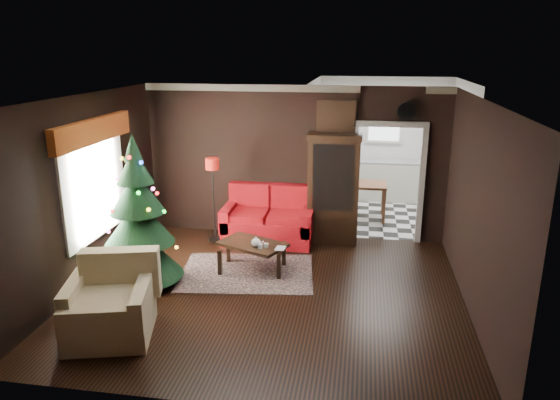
% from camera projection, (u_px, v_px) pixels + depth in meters
% --- Properties ---
extents(floor, '(5.50, 5.50, 0.00)m').
position_uv_depth(floor, '(270.00, 293.00, 7.51)').
color(floor, black).
rests_on(floor, ground).
extents(ceiling, '(5.50, 5.50, 0.00)m').
position_uv_depth(ceiling, '(269.00, 98.00, 6.72)').
color(ceiling, white).
rests_on(ceiling, ground).
extents(wall_back, '(5.50, 0.00, 5.50)m').
position_uv_depth(wall_back, '(294.00, 163.00, 9.48)').
color(wall_back, black).
rests_on(wall_back, ground).
extents(wall_front, '(5.50, 0.00, 5.50)m').
position_uv_depth(wall_front, '(220.00, 278.00, 4.75)').
color(wall_front, black).
rests_on(wall_front, ground).
extents(wall_left, '(0.00, 5.50, 5.50)m').
position_uv_depth(wall_left, '(85.00, 192.00, 7.54)').
color(wall_left, black).
rests_on(wall_left, ground).
extents(wall_right, '(0.00, 5.50, 5.50)m').
position_uv_depth(wall_right, '(478.00, 211.00, 6.69)').
color(wall_right, black).
rests_on(wall_right, ground).
extents(doorway, '(1.10, 0.10, 2.10)m').
position_uv_depth(doorway, '(387.00, 185.00, 9.32)').
color(doorway, silver).
rests_on(doorway, ground).
extents(left_window, '(0.05, 1.60, 1.40)m').
position_uv_depth(left_window, '(94.00, 186.00, 7.71)').
color(left_window, white).
rests_on(left_window, wall_left).
extents(valance, '(0.12, 2.10, 0.35)m').
position_uv_depth(valance, '(93.00, 131.00, 7.46)').
color(valance, '#973E17').
rests_on(valance, wall_left).
extents(kitchen_floor, '(3.00, 3.00, 0.00)m').
position_uv_depth(kitchen_floor, '(382.00, 214.00, 11.03)').
color(kitchen_floor, white).
rests_on(kitchen_floor, ground).
extents(kitchen_window, '(0.70, 0.06, 0.70)m').
position_uv_depth(kitchen_window, '(384.00, 125.00, 11.92)').
color(kitchen_window, white).
rests_on(kitchen_window, ground).
extents(rug, '(2.23, 1.74, 0.01)m').
position_uv_depth(rug, '(247.00, 273.00, 8.18)').
color(rug, '#554250').
rests_on(rug, ground).
extents(loveseat, '(1.70, 0.90, 1.00)m').
position_uv_depth(loveseat, '(269.00, 215.00, 9.37)').
color(loveseat, maroon).
rests_on(loveseat, ground).
extents(curio_cabinet, '(0.90, 0.45, 1.90)m').
position_uv_depth(curio_cabinet, '(333.00, 191.00, 9.27)').
color(curio_cabinet, black).
rests_on(curio_cabinet, ground).
extents(floor_lamp, '(0.33, 0.33, 1.51)m').
position_uv_depth(floor_lamp, '(214.00, 200.00, 9.17)').
color(floor_lamp, black).
rests_on(floor_lamp, ground).
extents(christmas_tree, '(1.30, 1.30, 2.31)m').
position_uv_depth(christmas_tree, '(138.00, 218.00, 7.51)').
color(christmas_tree, '#123A11').
rests_on(christmas_tree, ground).
extents(armchair, '(1.26, 1.26, 1.06)m').
position_uv_depth(armchair, '(109.00, 302.00, 6.29)').
color(armchair, beige).
rests_on(armchair, ground).
extents(coffee_table, '(1.18, 0.97, 0.46)m').
position_uv_depth(coffee_table, '(253.00, 256.00, 8.22)').
color(coffee_table, black).
rests_on(coffee_table, rug).
extents(teapot, '(0.17, 0.17, 0.16)m').
position_uv_depth(teapot, '(256.00, 242.00, 7.95)').
color(teapot, white).
rests_on(teapot, coffee_table).
extents(cup_a, '(0.08, 0.08, 0.07)m').
position_uv_depth(cup_a, '(260.00, 246.00, 7.93)').
color(cup_a, white).
rests_on(cup_a, coffee_table).
extents(cup_b, '(0.09, 0.09, 0.06)m').
position_uv_depth(cup_b, '(266.00, 245.00, 7.96)').
color(cup_b, white).
rests_on(cup_b, coffee_table).
extents(book, '(0.15, 0.03, 0.20)m').
position_uv_depth(book, '(276.00, 242.00, 7.90)').
color(book, tan).
rests_on(book, coffee_table).
extents(wall_clock, '(0.32, 0.32, 0.06)m').
position_uv_depth(wall_clock, '(407.00, 111.00, 8.85)').
color(wall_clock, silver).
rests_on(wall_clock, wall_back).
extents(painting, '(0.62, 0.05, 0.52)m').
position_uv_depth(painting, '(336.00, 117.00, 9.08)').
color(painting, '#B6814B').
rests_on(painting, wall_back).
extents(kitchen_counter, '(1.80, 0.60, 0.90)m').
position_uv_depth(kitchen_counter, '(382.00, 180.00, 12.04)').
color(kitchen_counter, silver).
rests_on(kitchen_counter, ground).
extents(kitchen_table, '(0.70, 0.70, 0.75)m').
position_uv_depth(kitchen_table, '(368.00, 201.00, 10.69)').
color(kitchen_table, '#593518').
rests_on(kitchen_table, ground).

